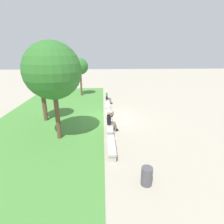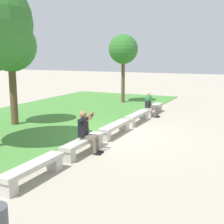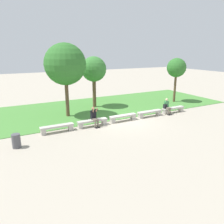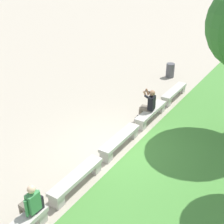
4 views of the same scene
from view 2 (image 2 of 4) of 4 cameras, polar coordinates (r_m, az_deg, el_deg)
name	(u,v)px [view 2 (image 2 of 4)]	position (r m, az deg, el deg)	size (l,w,h in m)	color
ground_plane	(115,135)	(11.80, 0.57, -4.31)	(80.00, 80.00, 0.00)	#A89E8C
grass_strip	(24,124)	(14.13, -15.83, -2.17)	(23.58, 8.00, 0.03)	#478438
bench_main	(33,169)	(7.83, -14.22, -10.09)	(2.07, 0.40, 0.45)	#B7B2A8
bench_near	(83,144)	(9.68, -5.29, -5.81)	(2.07, 0.40, 0.45)	#B7B2A8
bench_mid	(115,128)	(11.73, 0.57, -2.88)	(2.07, 0.40, 0.45)	#B7B2A8
bench_far	(137,116)	(13.88, 4.64, -0.81)	(2.07, 0.40, 0.45)	#B7B2A8
bench_end	(154,108)	(16.09, 7.60, 0.69)	(2.07, 0.40, 0.45)	#B7B2A8
person_photographer	(87,130)	(9.62, -4.64, -3.24)	(0.50, 0.75, 1.32)	black
person_distant	(151,103)	(15.33, 7.06, 1.62)	(0.48, 0.68, 1.26)	black
backpack	(148,104)	(15.27, 6.60, 1.42)	(0.28, 0.24, 0.43)	black
tree_behind_wall	(11,47)	(13.88, -18.04, 11.25)	(2.16, 2.16, 4.45)	brown
tree_right_background	(123,50)	(19.53, 2.07, 11.30)	(1.81, 1.81, 4.24)	brown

